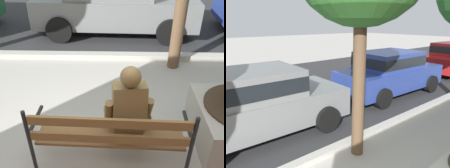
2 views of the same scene
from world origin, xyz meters
The scene contains 2 objects.
parked_car_grey centered at (0.16, 4.57, 0.84)m, with size 4.15×2.03×1.56m.
parked_car_blue centered at (5.01, 4.57, 0.84)m, with size 4.15×2.03×1.56m.
Camera 2 is at (-1.32, -0.18, 2.55)m, focal length 35.05 mm.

